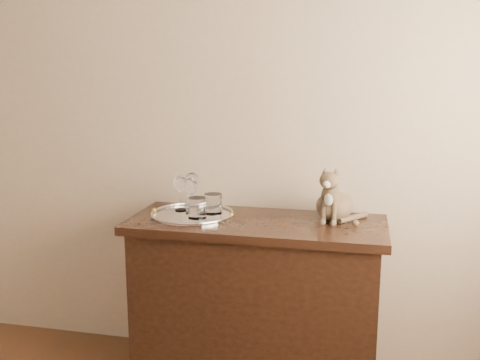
{
  "coord_description": "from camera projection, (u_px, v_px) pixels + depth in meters",
  "views": [
    {
      "loc": [
        1.05,
        -0.43,
        1.53
      ],
      "look_at": [
        0.52,
        1.95,
        1.04
      ],
      "focal_mm": 40.0,
      "sensor_mm": 36.0,
      "label": 1
    }
  ],
  "objects": [
    {
      "name": "wall_back",
      "position": [
        157.0,
        107.0,
        2.83
      ],
      "size": [
        4.0,
        0.1,
        2.7
      ],
      "primitive_type": "cube",
      "color": "#BDA88D",
      "rests_on": "ground"
    },
    {
      "name": "sideboard",
      "position": [
        256.0,
        305.0,
        2.59
      ],
      "size": [
        1.2,
        0.5,
        0.85
      ],
      "primitive_type": null,
      "color": "black",
      "rests_on": "ground"
    },
    {
      "name": "tray",
      "position": [
        192.0,
        215.0,
        2.58
      ],
      "size": [
        0.4,
        0.4,
        0.01
      ],
      "primitive_type": "cylinder",
      "color": "silver",
      "rests_on": "sideboard"
    },
    {
      "name": "wine_glass_a",
      "position": [
        180.0,
        193.0,
        2.64
      ],
      "size": [
        0.07,
        0.07,
        0.18
      ],
      "primitive_type": null,
      "color": "white",
      "rests_on": "tray"
    },
    {
      "name": "wine_glass_b",
      "position": [
        192.0,
        190.0,
        2.69
      ],
      "size": [
        0.07,
        0.07,
        0.18
      ],
      "primitive_type": null,
      "color": "white",
      "rests_on": "tray"
    },
    {
      "name": "wine_glass_d",
      "position": [
        191.0,
        195.0,
        2.59
      ],
      "size": [
        0.07,
        0.07,
        0.17
      ],
      "primitive_type": null,
      "color": "white",
      "rests_on": "tray"
    },
    {
      "name": "tumbler_a",
      "position": [
        197.0,
        208.0,
        2.51
      ],
      "size": [
        0.09,
        0.09,
        0.1
      ],
      "primitive_type": "cylinder",
      "color": "white",
      "rests_on": "tray"
    },
    {
      "name": "tumbler_c",
      "position": [
        213.0,
        204.0,
        2.58
      ],
      "size": [
        0.09,
        0.09,
        0.1
      ],
      "primitive_type": "cylinder",
      "color": "silver",
      "rests_on": "tray"
    },
    {
      "name": "cat",
      "position": [
        335.0,
        192.0,
        2.49
      ],
      "size": [
        0.31,
        0.3,
        0.27
      ],
      "primitive_type": null,
      "rotation": [
        0.0,
        0.0,
        -0.23
      ],
      "color": "#47362A",
      "rests_on": "sideboard"
    }
  ]
}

